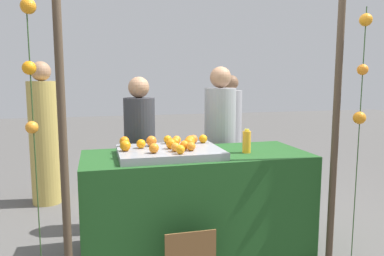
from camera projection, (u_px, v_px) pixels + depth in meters
name	position (u px, v px, depth m)	size (l,w,h in m)	color
ground_plane	(196.00, 251.00, 3.31)	(24.00, 24.00, 0.00)	#565451
stall_counter	(196.00, 203.00, 3.25)	(1.92, 0.80, 0.89)	#1E4C1E
orange_tray	(170.00, 152.00, 3.09)	(0.84, 0.61, 0.06)	gray
orange_0	(180.00, 149.00, 2.87)	(0.07, 0.07, 0.07)	orange
orange_1	(124.00, 141.00, 3.19)	(0.09, 0.09, 0.09)	orange
orange_2	(191.00, 146.00, 2.99)	(0.07, 0.07, 0.07)	orange
orange_3	(154.00, 148.00, 2.90)	(0.08, 0.08, 0.08)	orange
orange_4	(175.00, 147.00, 2.96)	(0.07, 0.07, 0.07)	orange
orange_5	(171.00, 144.00, 3.08)	(0.08, 0.08, 0.08)	orange
orange_6	(193.00, 139.00, 3.32)	(0.08, 0.08, 0.08)	orange
orange_7	(190.00, 141.00, 3.21)	(0.09, 0.09, 0.09)	orange
orange_8	(168.00, 140.00, 3.32)	(0.07, 0.07, 0.07)	orange
orange_9	(203.00, 139.00, 3.35)	(0.08, 0.08, 0.08)	orange
orange_10	(151.00, 141.00, 3.20)	(0.09, 0.09, 0.09)	orange
orange_11	(189.00, 143.00, 3.10)	(0.09, 0.09, 0.09)	orange
orange_12	(125.00, 146.00, 2.98)	(0.09, 0.09, 0.09)	orange
orange_13	(141.00, 144.00, 3.10)	(0.08, 0.08, 0.08)	orange
orange_14	(175.00, 142.00, 3.17)	(0.08, 0.08, 0.08)	orange
orange_15	(177.00, 140.00, 3.29)	(0.08, 0.08, 0.08)	orange
orange_16	(184.00, 145.00, 3.04)	(0.08, 0.08, 0.08)	orange
juice_bottle	(247.00, 142.00, 3.21)	(0.07, 0.07, 0.21)	#F4A425
vendor_left	(140.00, 159.00, 3.75)	(0.31, 0.31, 1.54)	#333338
vendor_right	(220.00, 150.00, 3.97)	(0.33, 0.33, 1.65)	#99999E
crowd_person_0	(230.00, 135.00, 5.21)	(0.31, 0.31, 1.56)	#99999E
crowd_person_1	(44.00, 139.00, 4.49)	(0.35, 0.35, 1.72)	tan
canopy_post_left	(63.00, 138.00, 2.48)	(0.06, 0.06, 2.27)	#473828
canopy_post_right	(336.00, 127.00, 2.99)	(0.06, 0.06, 2.27)	#473828
garland_strand_left	(30.00, 63.00, 2.36)	(0.11, 0.10, 2.08)	#2D4C23
garland_strand_right	(362.00, 74.00, 2.93)	(0.11, 0.11, 2.08)	#2D4C23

